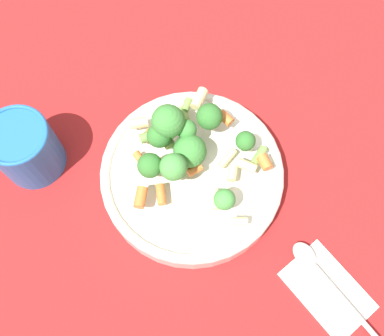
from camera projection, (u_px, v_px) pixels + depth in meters
ground_plane at (192, 180)px, 0.64m from camera, size 3.00×3.00×0.00m
bowl at (192, 175)px, 0.62m from camera, size 0.25×0.25×0.04m
pasta_salad at (185, 145)px, 0.58m from camera, size 0.21×0.19×0.08m
cup at (25, 148)px, 0.61m from camera, size 0.09×0.09×0.09m
napkin at (328, 290)px, 0.58m from camera, size 0.12×0.08×0.01m
spoon at (324, 277)px, 0.58m from camera, size 0.17×0.03×0.01m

